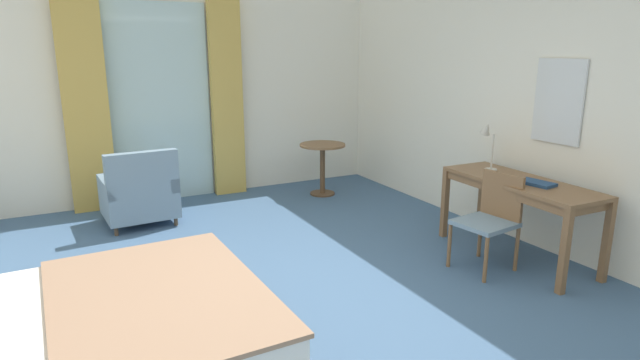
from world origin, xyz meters
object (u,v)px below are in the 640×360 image
object	(u,v)px
desk_chair	(491,216)
armchair_by_window	(140,195)
desk_lamp	(488,136)
round_cafe_table	(322,158)
bed	(94,338)
closed_book	(536,183)
writing_desk	(520,189)

from	to	relation	value
desk_chair	armchair_by_window	distance (m)	3.81
desk_lamp	round_cafe_table	bearing A→B (deg)	106.90
armchair_by_window	desk_chair	bearing A→B (deg)	-45.78
desk_chair	round_cafe_table	distance (m)	2.90
bed	closed_book	bearing A→B (deg)	-0.09
writing_desk	round_cafe_table	distance (m)	2.91
writing_desk	armchair_by_window	size ratio (longest dim) A/B	1.77
writing_desk	round_cafe_table	size ratio (longest dim) A/B	2.23
bed	desk_chair	world-z (taller)	bed
desk_lamp	writing_desk	bearing A→B (deg)	-98.00
bed	closed_book	xyz separation A→B (m)	(3.78, -0.01, 0.53)
bed	desk_lamp	bearing A→B (deg)	10.45
desk_lamp	armchair_by_window	xyz separation A→B (m)	(-3.14, 2.14, -0.75)
bed	armchair_by_window	bearing A→B (deg)	75.85
bed	round_cafe_table	xyz separation A→B (m)	(3.16, 3.01, 0.27)
closed_book	round_cafe_table	xyz separation A→B (m)	(-0.62, 3.02, -0.26)
writing_desk	closed_book	bearing A→B (deg)	-92.23
writing_desk	closed_book	size ratio (longest dim) A/B	5.03
bed	round_cafe_table	world-z (taller)	bed
desk_lamp	armchair_by_window	world-z (taller)	desk_lamp
desk_chair	closed_book	bearing A→B (deg)	-17.20
bed	desk_lamp	distance (m)	4.02
closed_book	writing_desk	bearing A→B (deg)	78.88
writing_desk	round_cafe_table	world-z (taller)	writing_desk
desk_chair	writing_desk	bearing A→B (deg)	7.97
desk_chair	armchair_by_window	size ratio (longest dim) A/B	0.98
bed	desk_lamp	world-z (taller)	desk_lamp
desk_chair	desk_lamp	xyz separation A→B (m)	(0.48, 0.59, 0.60)
writing_desk	closed_book	distance (m)	0.21
round_cafe_table	bed	bearing A→B (deg)	-136.38
armchair_by_window	round_cafe_table	xyz separation A→B (m)	(2.44, 0.16, 0.17)
armchair_by_window	round_cafe_table	size ratio (longest dim) A/B	1.26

